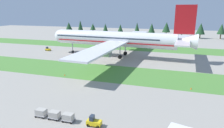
{
  "coord_description": "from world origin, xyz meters",
  "views": [
    {
      "loc": [
        12.49,
        -21.01,
        19.89
      ],
      "look_at": [
        -5.21,
        35.19,
        4.0
      ],
      "focal_mm": 32.24,
      "sensor_mm": 36.0,
      "label": 1
    }
  ],
  "objects_px": {
    "cargo_dolly_second": "(55,115)",
    "cargo_dolly_third": "(41,112)",
    "cargo_dolly_lead": "(68,117)",
    "airliner": "(118,39)",
    "taxiway_marker_1": "(65,75)",
    "baggage_tug": "(94,122)",
    "taxiway_marker_0": "(191,88)",
    "pushback_tractor": "(48,49)"
  },
  "relations": [
    {
      "from": "cargo_dolly_lead",
      "to": "cargo_dolly_third",
      "type": "relative_size",
      "value": 1.0
    },
    {
      "from": "airliner",
      "to": "taxiway_marker_0",
      "type": "xyz_separation_m",
      "value": [
        28.45,
        -30.61,
        -7.56
      ]
    },
    {
      "from": "airliner",
      "to": "cargo_dolly_third",
      "type": "xyz_separation_m",
      "value": [
        0.1,
        -54.06,
        -6.88
      ]
    },
    {
      "from": "baggage_tug",
      "to": "taxiway_marker_1",
      "type": "xyz_separation_m",
      "value": [
        -19.59,
        23.52,
        -0.58
      ]
    },
    {
      "from": "cargo_dolly_third",
      "to": "cargo_dolly_second",
      "type": "bearing_deg",
      "value": 90.0
    },
    {
      "from": "baggage_tug",
      "to": "cargo_dolly_lead",
      "type": "xyz_separation_m",
      "value": [
        -5.02,
        -0.03,
        0.1
      ]
    },
    {
      "from": "cargo_dolly_lead",
      "to": "taxiway_marker_1",
      "type": "relative_size",
      "value": 4.8
    },
    {
      "from": "cargo_dolly_lead",
      "to": "airliner",
      "type": "bearing_deg",
      "value": -174.1
    },
    {
      "from": "taxiway_marker_1",
      "to": "baggage_tug",
      "type": "bearing_deg",
      "value": -50.21
    },
    {
      "from": "cargo_dolly_second",
      "to": "pushback_tractor",
      "type": "distance_m",
      "value": 69.09
    },
    {
      "from": "baggage_tug",
      "to": "cargo_dolly_third",
      "type": "bearing_deg",
      "value": -90.0
    },
    {
      "from": "airliner",
      "to": "baggage_tug",
      "type": "relative_size",
      "value": 30.02
    },
    {
      "from": "pushback_tractor",
      "to": "taxiway_marker_0",
      "type": "height_order",
      "value": "pushback_tractor"
    },
    {
      "from": "taxiway_marker_0",
      "to": "cargo_dolly_lead",
      "type": "bearing_deg",
      "value": -133.93
    },
    {
      "from": "baggage_tug",
      "to": "taxiway_marker_1",
      "type": "distance_m",
      "value": 30.61
    },
    {
      "from": "airliner",
      "to": "cargo_dolly_second",
      "type": "height_order",
      "value": "airliner"
    },
    {
      "from": "airliner",
      "to": "taxiway_marker_0",
      "type": "relative_size",
      "value": 166.14
    },
    {
      "from": "airliner",
      "to": "cargo_dolly_third",
      "type": "relative_size",
      "value": 35.44
    },
    {
      "from": "cargo_dolly_lead",
      "to": "cargo_dolly_third",
      "type": "bearing_deg",
      "value": -90.0
    },
    {
      "from": "baggage_tug",
      "to": "cargo_dolly_third",
      "type": "height_order",
      "value": "baggage_tug"
    },
    {
      "from": "baggage_tug",
      "to": "taxiway_marker_1",
      "type": "bearing_deg",
      "value": -140.55
    },
    {
      "from": "cargo_dolly_lead",
      "to": "cargo_dolly_second",
      "type": "xyz_separation_m",
      "value": [
        -2.9,
        -0.02,
        0.0
      ]
    },
    {
      "from": "cargo_dolly_lead",
      "to": "taxiway_marker_1",
      "type": "height_order",
      "value": "cargo_dolly_lead"
    },
    {
      "from": "baggage_tug",
      "to": "pushback_tractor",
      "type": "height_order",
      "value": "same"
    },
    {
      "from": "airliner",
      "to": "cargo_dolly_third",
      "type": "distance_m",
      "value": 54.49
    },
    {
      "from": "cargo_dolly_lead",
      "to": "taxiway_marker_0",
      "type": "distance_m",
      "value": 32.51
    },
    {
      "from": "airliner",
      "to": "taxiway_marker_0",
      "type": "distance_m",
      "value": 42.47
    },
    {
      "from": "baggage_tug",
      "to": "airliner",
      "type": "bearing_deg",
      "value": -168.9
    },
    {
      "from": "taxiway_marker_1",
      "to": "airliner",
      "type": "bearing_deg",
      "value": 74.14
    },
    {
      "from": "cargo_dolly_lead",
      "to": "taxiway_marker_0",
      "type": "height_order",
      "value": "cargo_dolly_lead"
    },
    {
      "from": "baggage_tug",
      "to": "cargo_dolly_lead",
      "type": "bearing_deg",
      "value": -90.0
    },
    {
      "from": "taxiway_marker_1",
      "to": "pushback_tractor",
      "type": "bearing_deg",
      "value": 131.3
    },
    {
      "from": "cargo_dolly_second",
      "to": "cargo_dolly_lead",
      "type": "bearing_deg",
      "value": 90.0
    },
    {
      "from": "baggage_tug",
      "to": "taxiway_marker_1",
      "type": "relative_size",
      "value": 5.66
    },
    {
      "from": "taxiway_marker_1",
      "to": "cargo_dolly_third",
      "type": "bearing_deg",
      "value": -69.62
    },
    {
      "from": "cargo_dolly_lead",
      "to": "taxiway_marker_1",
      "type": "xyz_separation_m",
      "value": [
        -14.56,
        23.55,
        -0.69
      ]
    },
    {
      "from": "baggage_tug",
      "to": "cargo_dolly_third",
      "type": "xyz_separation_m",
      "value": [
        -10.82,
        -0.06,
        0.1
      ]
    },
    {
      "from": "pushback_tractor",
      "to": "airliner",
      "type": "bearing_deg",
      "value": 90.0
    },
    {
      "from": "cargo_dolly_second",
      "to": "taxiway_marker_1",
      "type": "relative_size",
      "value": 4.8
    },
    {
      "from": "cargo_dolly_third",
      "to": "taxiway_marker_0",
      "type": "distance_m",
      "value": 36.79
    },
    {
      "from": "cargo_dolly_second",
      "to": "taxiway_marker_0",
      "type": "distance_m",
      "value": 34.59
    },
    {
      "from": "cargo_dolly_second",
      "to": "cargo_dolly_third",
      "type": "xyz_separation_m",
      "value": [
        -2.9,
        -0.02,
        0.0
      ]
    }
  ]
}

